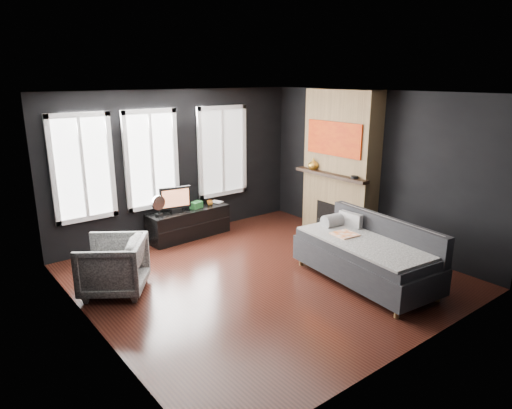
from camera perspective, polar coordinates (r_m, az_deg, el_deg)
floor at (r=6.98m, az=0.88°, el=-8.99°), size 5.00×5.00×0.00m
ceiling at (r=6.34m, az=0.98°, el=13.74°), size 5.00×5.00×0.00m
wall_back at (r=8.58m, az=-9.65°, el=4.98°), size 5.00×0.02×2.70m
wall_left at (r=5.39m, az=-20.27°, el=-2.26°), size 0.02×5.00×2.70m
wall_right at (r=8.30m, az=14.53°, el=4.34°), size 0.02×5.00×2.70m
windows at (r=8.21m, az=-12.66°, el=11.61°), size 4.00×0.16×1.76m
fireplace at (r=8.52m, az=10.52°, el=4.87°), size 0.70×1.62×2.70m
sofa at (r=6.83m, az=13.51°, el=-5.79°), size 1.30×2.27×0.93m
stripe_pillow at (r=7.30m, az=11.71°, el=-2.53°), size 0.10×0.40×0.40m
armchair at (r=6.66m, az=-17.47°, el=-7.00°), size 1.12×1.13×0.86m
media_console at (r=8.62m, az=-8.43°, el=-2.32°), size 1.60×0.58×0.54m
monitor at (r=8.37m, az=-10.06°, el=0.83°), size 0.60×0.21×0.52m
desk_fan at (r=8.21m, az=-12.09°, el=-0.08°), size 0.31×0.31×0.38m
mug at (r=8.75m, az=-5.78°, el=0.28°), size 0.13×0.11×0.12m
book at (r=8.86m, az=-5.34°, el=0.88°), size 0.17×0.07×0.23m
storage_box at (r=8.59m, az=-7.48°, el=-0.05°), size 0.26×0.20×0.12m
mantel_vase at (r=8.64m, az=7.17°, el=5.04°), size 0.21×0.22×0.20m
mantel_clock at (r=8.00m, az=12.22°, el=3.35°), size 0.16×0.16×0.04m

